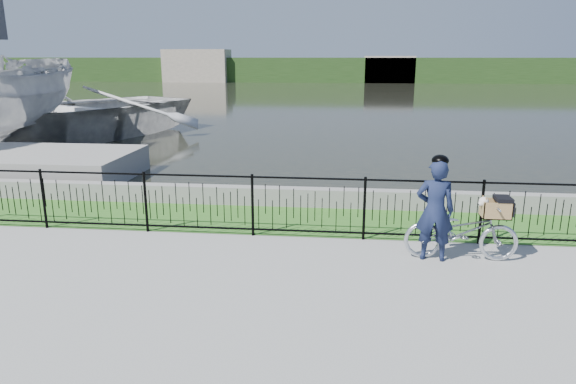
# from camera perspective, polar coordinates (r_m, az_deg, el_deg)

# --- Properties ---
(ground) EXTENTS (120.00, 120.00, 0.00)m
(ground) POSITION_cam_1_polar(r_m,az_deg,el_deg) (7.86, 1.34, -9.00)
(ground) COLOR gray
(ground) RESTS_ON ground
(grass_strip) EXTENTS (60.00, 2.00, 0.01)m
(grass_strip) POSITION_cam_1_polar(r_m,az_deg,el_deg) (10.28, 2.57, -3.14)
(grass_strip) COLOR #346D22
(grass_strip) RESTS_ON ground
(water) EXTENTS (120.00, 120.00, 0.00)m
(water) POSITION_cam_1_polar(r_m,az_deg,el_deg) (40.29, 5.39, 10.27)
(water) COLOR #26271D
(water) RESTS_ON ground
(quay_wall) EXTENTS (60.00, 0.30, 0.40)m
(quay_wall) POSITION_cam_1_polar(r_m,az_deg,el_deg) (11.18, 2.91, -0.61)
(quay_wall) COLOR gray
(quay_wall) RESTS_ON ground
(fence) EXTENTS (14.00, 0.06, 1.15)m
(fence) POSITION_cam_1_polar(r_m,az_deg,el_deg) (9.16, 2.21, -1.66)
(fence) COLOR black
(fence) RESTS_ON ground
(far_treeline) EXTENTS (120.00, 6.00, 3.00)m
(far_treeline) POSITION_cam_1_polar(r_m,az_deg,el_deg) (67.18, 5.82, 13.36)
(far_treeline) COLOR #26441A
(far_treeline) RESTS_ON ground
(far_building_left) EXTENTS (8.00, 4.00, 4.00)m
(far_building_left) POSITION_cam_1_polar(r_m,az_deg,el_deg) (67.77, -10.04, 13.65)
(far_building_left) COLOR #A19581
(far_building_left) RESTS_ON ground
(far_building_right) EXTENTS (6.00, 3.00, 3.20)m
(far_building_right) POSITION_cam_1_polar(r_m,az_deg,el_deg) (65.90, 11.17, 13.22)
(far_building_right) COLOR #A19581
(far_building_right) RESTS_ON ground
(bicycle_rig) EXTENTS (1.78, 0.62, 1.08)m
(bicycle_rig) POSITION_cam_1_polar(r_m,az_deg,el_deg) (8.67, 18.78, -4.08)
(bicycle_rig) COLOR silver
(bicycle_rig) RESTS_ON ground
(cyclist) EXTENTS (0.64, 0.45, 1.71)m
(cyclist) POSITION_cam_1_polar(r_m,az_deg,el_deg) (8.42, 16.02, -1.82)
(cyclist) COLOR #151D3A
(cyclist) RESTS_ON ground
(boat_far) EXTENTS (11.23, 12.46, 2.12)m
(boat_far) POSITION_cam_1_polar(r_m,az_deg,el_deg) (22.06, -23.00, 8.19)
(boat_far) COLOR #BCBCBB
(boat_far) RESTS_ON water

